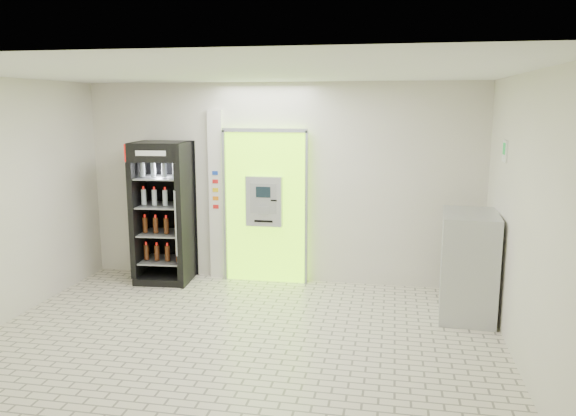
# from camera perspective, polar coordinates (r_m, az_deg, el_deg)

# --- Properties ---
(ground) EXTENTS (6.00, 6.00, 0.00)m
(ground) POSITION_cam_1_polar(r_m,az_deg,el_deg) (6.52, -5.32, -13.76)
(ground) COLOR beige
(ground) RESTS_ON ground
(room_shell) EXTENTS (6.00, 6.00, 6.00)m
(room_shell) POSITION_cam_1_polar(r_m,az_deg,el_deg) (6.01, -5.61, 2.47)
(room_shell) COLOR silver
(room_shell) RESTS_ON ground
(atm_assembly) EXTENTS (1.30, 0.24, 2.33)m
(atm_assembly) POSITION_cam_1_polar(r_m,az_deg,el_deg) (8.47, -2.28, 0.26)
(atm_assembly) COLOR #8CF011
(atm_assembly) RESTS_ON ground
(pillar) EXTENTS (0.22, 0.11, 2.60)m
(pillar) POSITION_cam_1_polar(r_m,az_deg,el_deg) (8.69, -7.26, 1.30)
(pillar) COLOR silver
(pillar) RESTS_ON ground
(beverage_cooler) EXTENTS (0.85, 0.79, 2.13)m
(beverage_cooler) POSITION_cam_1_polar(r_m,az_deg,el_deg) (8.72, -12.50, -0.70)
(beverage_cooler) COLOR black
(beverage_cooler) RESTS_ON ground
(steel_cabinet) EXTENTS (0.75, 1.05, 1.34)m
(steel_cabinet) POSITION_cam_1_polar(r_m,az_deg,el_deg) (7.51, 17.85, -5.51)
(steel_cabinet) COLOR #ACAFB3
(steel_cabinet) RESTS_ON ground
(exit_sign) EXTENTS (0.02, 0.22, 0.26)m
(exit_sign) POSITION_cam_1_polar(r_m,az_deg,el_deg) (7.25, 21.17, 5.41)
(exit_sign) COLOR white
(exit_sign) RESTS_ON room_shell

